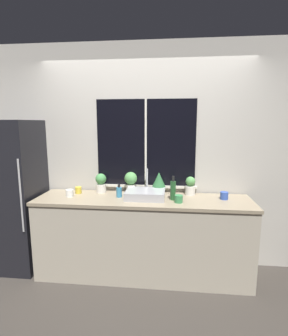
{
  "coord_description": "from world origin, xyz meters",
  "views": [
    {
      "loc": [
        0.31,
        -2.54,
        1.77
      ],
      "look_at": [
        0.01,
        0.29,
        1.27
      ],
      "focal_mm": 28.0,
      "sensor_mm": 36.0,
      "label": 1
    }
  ],
  "objects_px": {
    "soap_bottle": "(119,192)",
    "mug_green": "(179,199)",
    "mug_yellow": "(78,190)",
    "sink": "(145,194)",
    "potted_plant_center_left": "(131,181)",
    "potted_plant_far_right": "(190,186)",
    "potted_plant_far_left": "(101,183)",
    "mug_white": "(70,193)",
    "mug_blue": "(224,196)",
    "potted_plant_center_right": "(159,181)",
    "bottle_tall": "(173,190)",
    "refrigerator": "(11,195)"
  },
  "relations": [
    {
      "from": "potted_plant_far_left",
      "to": "mug_yellow",
      "type": "bearing_deg",
      "value": -161.86
    },
    {
      "from": "sink",
      "to": "potted_plant_far_right",
      "type": "bearing_deg",
      "value": 21.12
    },
    {
      "from": "potted_plant_far_left",
      "to": "bottle_tall",
      "type": "xyz_separation_m",
      "value": [
        0.88,
        -0.23,
        -0.01
      ]
    },
    {
      "from": "mug_blue",
      "to": "sink",
      "type": "bearing_deg",
      "value": -176.97
    },
    {
      "from": "potted_plant_far_right",
      "to": "mug_white",
      "type": "distance_m",
      "value": 1.41
    },
    {
      "from": "potted_plant_center_right",
      "to": "potted_plant_far_right",
      "type": "distance_m",
      "value": 0.38
    },
    {
      "from": "bottle_tall",
      "to": "mug_yellow",
      "type": "distance_m",
      "value": 1.15
    },
    {
      "from": "refrigerator",
      "to": "sink",
      "type": "distance_m",
      "value": 1.64
    },
    {
      "from": "soap_bottle",
      "to": "mug_blue",
      "type": "xyz_separation_m",
      "value": [
        1.18,
        0.04,
        -0.02
      ]
    },
    {
      "from": "potted_plant_far_right",
      "to": "mug_yellow",
      "type": "distance_m",
      "value": 1.35
    },
    {
      "from": "refrigerator",
      "to": "sink",
      "type": "xyz_separation_m",
      "value": [
        1.64,
        -0.03,
        0.07
      ]
    },
    {
      "from": "bottle_tall",
      "to": "potted_plant_center_right",
      "type": "bearing_deg",
      "value": 125.63
    },
    {
      "from": "potted_plant_far_left",
      "to": "potted_plant_center_left",
      "type": "distance_m",
      "value": 0.37
    },
    {
      "from": "potted_plant_far_left",
      "to": "potted_plant_far_right",
      "type": "height_order",
      "value": "potted_plant_far_left"
    },
    {
      "from": "potted_plant_far_left",
      "to": "potted_plant_center_left",
      "type": "height_order",
      "value": "potted_plant_center_left"
    },
    {
      "from": "mug_yellow",
      "to": "mug_white",
      "type": "xyz_separation_m",
      "value": [
        -0.05,
        -0.14,
        0.0
      ]
    },
    {
      "from": "potted_plant_center_right",
      "to": "potted_plant_far_right",
      "type": "height_order",
      "value": "potted_plant_center_right"
    },
    {
      "from": "potted_plant_far_right",
      "to": "mug_green",
      "type": "bearing_deg",
      "value": -113.48
    },
    {
      "from": "potted_plant_far_left",
      "to": "potted_plant_center_right",
      "type": "xyz_separation_m",
      "value": [
        0.71,
        0.0,
        0.03
      ]
    },
    {
      "from": "refrigerator",
      "to": "potted_plant_far_left",
      "type": "distance_m",
      "value": 1.09
    },
    {
      "from": "potted_plant_center_left",
      "to": "mug_yellow",
      "type": "relative_size",
      "value": 3.24
    },
    {
      "from": "mug_yellow",
      "to": "potted_plant_far_right",
      "type": "bearing_deg",
      "value": 3.61
    },
    {
      "from": "mug_yellow",
      "to": "mug_blue",
      "type": "height_order",
      "value": "mug_blue"
    },
    {
      "from": "sink",
      "to": "potted_plant_center_left",
      "type": "bearing_deg",
      "value": 134.64
    },
    {
      "from": "potted_plant_far_right",
      "to": "potted_plant_far_left",
      "type": "bearing_deg",
      "value": 180.0
    },
    {
      "from": "mug_green",
      "to": "mug_white",
      "type": "bearing_deg",
      "value": 175.31
    },
    {
      "from": "sink",
      "to": "potted_plant_center_left",
      "type": "height_order",
      "value": "sink"
    },
    {
      "from": "sink",
      "to": "potted_plant_far_right",
      "type": "distance_m",
      "value": 0.56
    },
    {
      "from": "sink",
      "to": "potted_plant_center_left",
      "type": "xyz_separation_m",
      "value": [
        -0.2,
        0.2,
        0.1
      ]
    },
    {
      "from": "mug_yellow",
      "to": "sink",
      "type": "bearing_deg",
      "value": -7.9
    },
    {
      "from": "mug_white",
      "to": "potted_plant_far_right",
      "type": "bearing_deg",
      "value": 9.29
    },
    {
      "from": "mug_green",
      "to": "soap_bottle",
      "type": "bearing_deg",
      "value": 168.39
    },
    {
      "from": "potted_plant_center_left",
      "to": "potted_plant_far_right",
      "type": "height_order",
      "value": "potted_plant_center_left"
    },
    {
      "from": "refrigerator",
      "to": "mug_yellow",
      "type": "relative_size",
      "value": 22.5
    },
    {
      "from": "soap_bottle",
      "to": "mug_blue",
      "type": "distance_m",
      "value": 1.18
    },
    {
      "from": "potted_plant_center_left",
      "to": "bottle_tall",
      "type": "relative_size",
      "value": 0.96
    },
    {
      "from": "bottle_tall",
      "to": "potted_plant_far_right",
      "type": "bearing_deg",
      "value": 48.87
    },
    {
      "from": "potted_plant_far_left",
      "to": "bottle_tall",
      "type": "height_order",
      "value": "bottle_tall"
    },
    {
      "from": "sink",
      "to": "mug_yellow",
      "type": "bearing_deg",
      "value": 172.1
    },
    {
      "from": "refrigerator",
      "to": "sink",
      "type": "bearing_deg",
      "value": -0.97
    },
    {
      "from": "soap_bottle",
      "to": "potted_plant_far_right",
      "type": "bearing_deg",
      "value": 13.2
    },
    {
      "from": "sink",
      "to": "mug_yellow",
      "type": "distance_m",
      "value": 0.83
    },
    {
      "from": "mug_yellow",
      "to": "soap_bottle",
      "type": "bearing_deg",
      "value": -11.61
    },
    {
      "from": "potted_plant_center_left",
      "to": "mug_green",
      "type": "height_order",
      "value": "potted_plant_center_left"
    },
    {
      "from": "potted_plant_far_left",
      "to": "potted_plant_center_right",
      "type": "bearing_deg",
      "value": 0.0
    },
    {
      "from": "soap_bottle",
      "to": "mug_blue",
      "type": "relative_size",
      "value": 1.69
    },
    {
      "from": "refrigerator",
      "to": "potted_plant_far_left",
      "type": "relative_size",
      "value": 7.71
    },
    {
      "from": "potted_plant_far_right",
      "to": "mug_blue",
      "type": "height_order",
      "value": "potted_plant_far_right"
    },
    {
      "from": "mug_green",
      "to": "mug_white",
      "type": "height_order",
      "value": "mug_white"
    },
    {
      "from": "soap_bottle",
      "to": "mug_green",
      "type": "bearing_deg",
      "value": -11.61
    }
  ]
}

